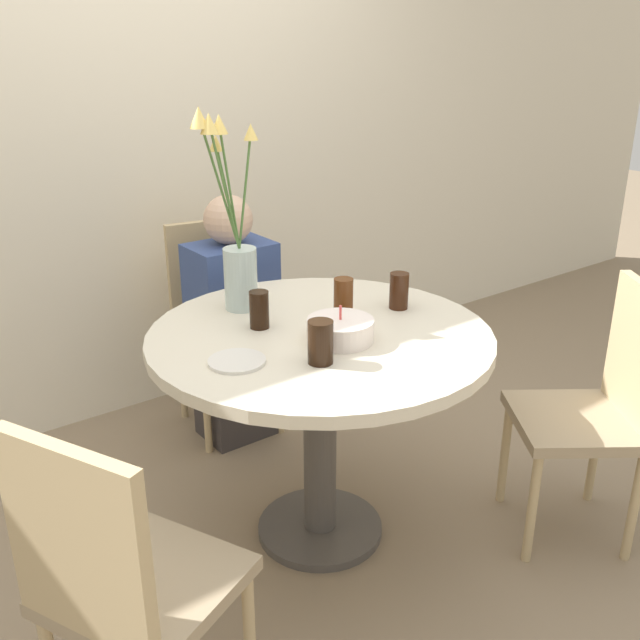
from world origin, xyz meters
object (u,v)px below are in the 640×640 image
drink_glass_2 (259,310)px  chair_far_back (601,400)px  side_plate (237,361)px  chair_left_flank (220,313)px  chair_near_front (120,578)px  flower_vase (235,245)px  birthday_cake (340,330)px  drink_glass_3 (343,298)px  person_boy (233,328)px  drink_glass_1 (399,291)px  drink_glass_0 (320,342)px

drink_glass_2 → chair_far_back: bearing=-37.8°
side_plate → chair_left_flank: bearing=63.6°
chair_near_front → chair_far_back: same height
chair_far_back → chair_near_front: bearing=-59.9°
flower_vase → chair_near_front: bearing=-136.3°
chair_near_front → birthday_cake: (0.87, 0.29, 0.29)m
chair_left_flank → drink_glass_3: (-0.01, -0.88, 0.33)m
birthday_cake → person_boy: (0.12, 0.87, -0.31)m
chair_far_back → person_boy: size_ratio=0.85×
drink_glass_3 → person_boy: size_ratio=0.13×
drink_glass_1 → person_boy: size_ratio=0.12×
chair_left_flank → birthday_cake: (-0.15, -1.03, 0.29)m
flower_vase → drink_glass_0: 0.55m
drink_glass_3 → person_boy: bearing=91.2°
side_plate → drink_glass_2: size_ratio=1.37×
chair_near_front → drink_glass_0: bearing=-98.7°
chair_near_front → birthday_cake: bearing=-95.6°
chair_near_front → person_boy: bearing=-64.6°
drink_glass_1 → drink_glass_3: drink_glass_3 is taller
flower_vase → drink_glass_0: (-0.03, -0.52, -0.17)m
person_boy → drink_glass_3: bearing=-88.8°
chair_left_flank → person_boy: person_boy is taller
birthday_cake → flower_vase: flower_vase is taller
drink_glass_2 → person_boy: person_boy is taller
drink_glass_0 → drink_glass_3: drink_glass_3 is taller
chair_near_front → chair_left_flank: bearing=-61.8°
chair_left_flank → drink_glass_3: bearing=-81.5°
chair_far_back → chair_left_flank: bearing=-121.7°
flower_vase → drink_glass_3: (0.25, -0.27, -0.16)m
chair_left_flank → chair_near_front: 1.67m
chair_near_front → person_boy: size_ratio=0.85×
person_boy → chair_far_back: bearing=-64.2°
drink_glass_0 → drink_glass_3: (0.28, 0.24, 0.00)m
chair_left_flank → drink_glass_1: bearing=-68.8°
chair_left_flank → chair_near_front: bearing=-118.2°
chair_left_flank → drink_glass_0: (-0.29, -1.12, 0.32)m
flower_vase → drink_glass_2: flower_vase is taller
drink_glass_2 → side_plate: bearing=-136.4°
chair_far_back → drink_glass_3: size_ratio=6.76×
birthday_cake → person_boy: 0.93m
chair_near_front → flower_vase: bearing=-70.7°
drink_glass_1 → drink_glass_2: (-0.48, 0.14, -0.00)m
drink_glass_2 → drink_glass_3: drink_glass_3 is taller
chair_left_flank → drink_glass_2: 0.90m
person_boy → drink_glass_1: bearing=-73.8°
chair_near_front → birthday_cake: 0.96m
drink_glass_1 → drink_glass_2: bearing=163.9°
chair_left_flank → drink_glass_3: 0.94m
birthday_cake → drink_glass_1: size_ratio=1.65×
chair_left_flank → drink_glass_3: chair_left_flank is taller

